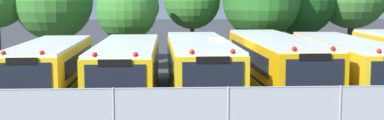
# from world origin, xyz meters

# --- Properties ---
(ground_plane) EXTENTS (160.00, 160.00, 0.00)m
(ground_plane) POSITION_xyz_m (0.00, 0.00, 0.00)
(ground_plane) COLOR #38383D
(school_bus_0) EXTENTS (2.54, 9.32, 2.53)m
(school_bus_0) POSITION_xyz_m (-8.19, -0.22, 1.33)
(school_bus_0) COLOR yellow
(school_bus_0) RESTS_ON ground_plane
(school_bus_1) EXTENTS (2.65, 10.65, 2.52)m
(school_bus_1) POSITION_xyz_m (-4.87, -0.10, 1.33)
(school_bus_1) COLOR yellow
(school_bus_1) RESTS_ON ground_plane
(school_bus_2) EXTENTS (2.78, 11.14, 2.62)m
(school_bus_2) POSITION_xyz_m (-1.69, -0.01, 1.38)
(school_bus_2) COLOR yellow
(school_bus_2) RESTS_ON ground_plane
(school_bus_3) EXTENTS (2.74, 11.70, 2.70)m
(school_bus_3) POSITION_xyz_m (1.75, 0.18, 1.42)
(school_bus_3) COLOR #EAA80C
(school_bus_3) RESTS_ON ground_plane
(school_bus_4) EXTENTS (2.62, 11.03, 2.61)m
(school_bus_4) POSITION_xyz_m (4.88, -0.19, 1.38)
(school_bus_4) COLOR yellow
(school_bus_4) RESTS_ON ground_plane
(tree_1) EXTENTS (5.03, 5.03, 6.63)m
(tree_1) POSITION_xyz_m (-10.23, 10.85, 4.11)
(tree_1) COLOR #4C3823
(tree_1) RESTS_ON ground_plane
(tree_2) EXTENTS (3.75, 3.61, 5.41)m
(tree_2) POSITION_xyz_m (-5.31, 8.15, 3.64)
(tree_2) COLOR #4C3823
(tree_2) RESTS_ON ground_plane
(tree_3) EXTENTS (3.65, 3.65, 5.95)m
(tree_3) POSITION_xyz_m (-1.41, 10.98, 4.04)
(tree_3) COLOR #4C3823
(tree_3) RESTS_ON ground_plane
(chainlink_fence) EXTENTS (22.07, 0.07, 1.93)m
(chainlink_fence) POSITION_xyz_m (0.09, -8.76, 1.00)
(chainlink_fence) COLOR #9EA0A3
(chainlink_fence) RESTS_ON ground_plane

